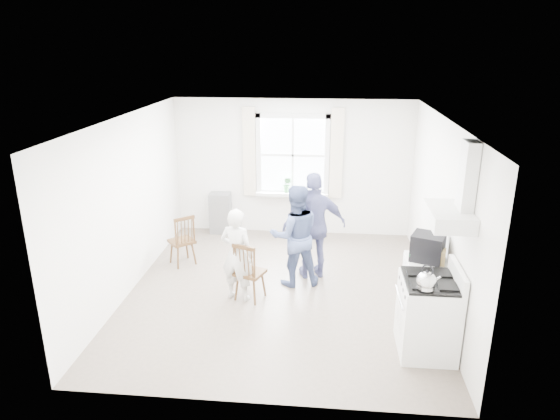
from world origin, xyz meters
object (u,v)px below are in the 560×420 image
at_px(person_right, 314,226).
at_px(person_mid, 295,236).
at_px(low_cabinet, 423,290).
at_px(stereo_stack, 428,247).
at_px(windsor_chair_a, 184,235).
at_px(windsor_chair_b, 246,266).
at_px(gas_stove, 428,315).
at_px(person_left, 237,255).

bearing_deg(person_right, person_mid, 31.24).
distance_m(low_cabinet, stereo_stack, 0.63).
bearing_deg(windsor_chair_a, person_mid, -13.93).
xyz_separation_m(windsor_chair_a, windsor_chair_b, (1.23, -1.10, 0.01)).
bearing_deg(person_right, low_cabinet, 126.56).
bearing_deg(windsor_chair_b, person_right, 44.71).
relative_size(windsor_chair_a, windsor_chair_b, 0.99).
height_order(gas_stove, person_left, person_left).
xyz_separation_m(windsor_chair_a, person_mid, (1.88, -0.47, 0.25)).
xyz_separation_m(gas_stove, person_right, (-1.43, 1.91, 0.37)).
relative_size(stereo_stack, windsor_chair_b, 0.55).
relative_size(low_cabinet, person_right, 0.53).
distance_m(low_cabinet, person_right, 1.97).
height_order(gas_stove, stereo_stack, stereo_stack).
relative_size(gas_stove, person_mid, 0.70).
xyz_separation_m(stereo_stack, windsor_chair_a, (-3.65, 1.41, -0.53)).
relative_size(stereo_stack, person_right, 0.29).
bearing_deg(person_left, person_right, -125.16).
distance_m(low_cabinet, person_mid, 2.04).
bearing_deg(low_cabinet, person_mid, 152.47).
height_order(gas_stove, windsor_chair_b, gas_stove).
bearing_deg(person_left, windsor_chair_a, -27.03).
bearing_deg(person_mid, windsor_chair_b, 29.51).
xyz_separation_m(gas_stove, person_mid, (-1.71, 1.63, 0.31)).
bearing_deg(person_right, windsor_chair_b, 30.31).
xyz_separation_m(windsor_chair_a, person_right, (2.16, -0.18, 0.31)).
height_order(low_cabinet, person_mid, person_mid).
bearing_deg(stereo_stack, low_cabinet, 72.90).
bearing_deg(gas_stove, person_right, 126.72).
height_order(windsor_chair_a, windsor_chair_b, windsor_chair_b).
distance_m(gas_stove, person_right, 2.42).
xyz_separation_m(stereo_stack, person_mid, (-1.77, 0.94, -0.28)).
distance_m(gas_stove, person_mid, 2.38).
xyz_separation_m(low_cabinet, stereo_stack, (-0.00, -0.01, 0.63)).
height_order(windsor_chair_b, person_right, person_right).
xyz_separation_m(stereo_stack, windsor_chair_b, (-2.42, 0.31, -0.52)).
relative_size(person_mid, person_right, 0.93).
relative_size(low_cabinet, windsor_chair_b, 1.00).
bearing_deg(person_right, gas_stove, 112.32).
relative_size(gas_stove, person_left, 0.81).
xyz_separation_m(gas_stove, windsor_chair_a, (-3.59, 2.09, 0.06)).
bearing_deg(stereo_stack, person_right, 140.54).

